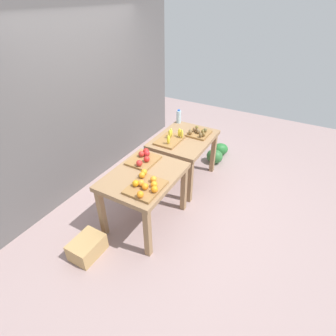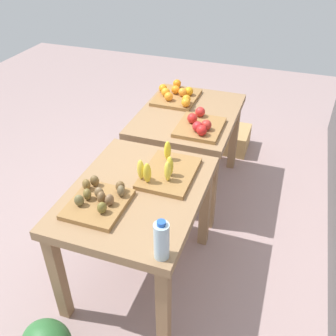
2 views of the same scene
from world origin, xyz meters
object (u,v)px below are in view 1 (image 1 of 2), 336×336
(orange_bin, at_px, (146,185))
(banana_crate, at_px, (171,139))
(display_table_right, at_px, (184,144))
(watermelon_pile, at_px, (217,153))
(cardboard_produce_box, at_px, (87,247))
(display_table_left, at_px, (144,182))
(apple_bin, at_px, (144,159))
(water_bottle, at_px, (179,117))
(kiwi_bin, at_px, (198,133))

(orange_bin, distance_m, banana_crate, 1.17)
(display_table_right, distance_m, watermelon_pile, 1.07)
(cardboard_produce_box, bearing_deg, orange_bin, -37.86)
(orange_bin, bearing_deg, banana_crate, 14.90)
(display_table_left, xyz_separation_m, banana_crate, (0.92, 0.13, 0.15))
(orange_bin, xyz_separation_m, apple_bin, (0.47, 0.34, -0.00))
(apple_bin, xyz_separation_m, water_bottle, (1.31, 0.16, 0.07))
(water_bottle, distance_m, cardboard_produce_box, 2.50)
(display_table_left, relative_size, apple_bin, 2.60)
(display_table_right, height_order, cardboard_produce_box, display_table_right)
(orange_bin, relative_size, water_bottle, 2.01)
(apple_bin, height_order, water_bottle, water_bottle)
(banana_crate, relative_size, cardboard_produce_box, 1.10)
(orange_bin, height_order, apple_bin, apple_bin)
(apple_bin, relative_size, kiwi_bin, 1.11)
(apple_bin, relative_size, banana_crate, 0.91)
(apple_bin, bearing_deg, display_table_right, -10.89)
(display_table_left, relative_size, water_bottle, 4.46)
(apple_bin, distance_m, water_bottle, 1.32)
(kiwi_bin, bearing_deg, cardboard_produce_box, 168.10)
(banana_crate, relative_size, water_bottle, 1.89)
(apple_bin, height_order, watermelon_pile, apple_bin)
(display_table_left, xyz_separation_m, water_bottle, (1.56, 0.33, 0.22))
(orange_bin, xyz_separation_m, cardboard_produce_box, (-0.61, 0.47, -0.70))
(display_table_left, height_order, banana_crate, banana_crate)
(display_table_right, bearing_deg, banana_crate, 147.49)
(display_table_right, bearing_deg, water_bottle, 36.41)
(orange_bin, bearing_deg, water_bottle, 15.77)
(display_table_right, distance_m, banana_crate, 0.28)
(display_table_right, xyz_separation_m, banana_crate, (-0.20, 0.13, 0.15))
(kiwi_bin, xyz_separation_m, watermelon_pile, (0.68, -0.13, -0.69))
(display_table_left, relative_size, kiwi_bin, 2.89)
(cardboard_produce_box, bearing_deg, water_bottle, 0.67)
(display_table_right, distance_m, cardboard_produce_box, 2.04)
(kiwi_bin, bearing_deg, water_bottle, 62.64)
(apple_bin, bearing_deg, water_bottle, 7.05)
(water_bottle, bearing_deg, display_table_left, -168.17)
(display_table_right, distance_m, orange_bin, 1.35)
(display_table_left, height_order, water_bottle, water_bottle)
(banana_crate, height_order, watermelon_pile, banana_crate)
(banana_crate, xyz_separation_m, cardboard_produce_box, (-1.74, 0.17, -0.70))
(water_bottle, relative_size, cardboard_produce_box, 0.58)
(water_bottle, xyz_separation_m, watermelon_pile, (0.44, -0.61, -0.76))
(display_table_left, distance_m, water_bottle, 1.61)
(apple_bin, bearing_deg, kiwi_bin, -16.60)
(watermelon_pile, bearing_deg, display_table_right, 162.45)
(orange_bin, bearing_deg, display_table_right, 7.42)
(orange_bin, bearing_deg, kiwi_bin, 0.86)
(kiwi_bin, bearing_deg, display_table_left, 173.50)
(kiwi_bin, height_order, cardboard_produce_box, kiwi_bin)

